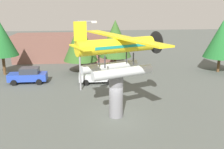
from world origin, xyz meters
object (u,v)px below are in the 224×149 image
car_near_blue (28,75)px  tree_center_back (115,38)px  floatplane_monument (118,52)px  car_mid_silver (98,75)px  streetlight_primary (82,50)px  tree_west (1,38)px  storefront_building (64,47)px  tree_far_east (221,39)px  tree_east (80,41)px  display_pedestal (116,95)px

car_near_blue → tree_center_back: tree_center_back is taller
floatplane_monument → car_mid_silver: (-1.04, 9.11, -4.29)m
streetlight_primary → tree_west: streetlight_primary is taller
streetlight_primary → tree_center_back: streetlight_primary is taller
storefront_building → tree_far_east: tree_far_east is taller
car_mid_silver → tree_far_east: (16.02, 3.24, 3.44)m
car_mid_silver → tree_east: 5.96m
display_pedestal → car_near_blue: size_ratio=0.83×
tree_east → tree_far_east: (17.97, -1.38, 0.22)m
car_near_blue → tree_center_back: size_ratio=0.63×
floatplane_monument → tree_far_east: bearing=17.3°
tree_west → car_mid_silver: bearing=-22.1°
display_pedestal → streetlight_primary: size_ratio=0.49×
display_pedestal → tree_center_back: size_ratio=0.52×
tree_east → floatplane_monument: bearing=-77.7°
floatplane_monument → streetlight_primary: 7.35m
floatplane_monument → tree_center_back: bearing=61.7°
streetlight_primary → tree_east: streetlight_primary is taller
car_mid_silver → storefront_building: size_ratio=0.28×
car_near_blue → tree_far_east: (23.87, 2.45, 3.44)m
streetlight_primary → tree_west: 12.16m
tree_west → floatplane_monument: bearing=-47.6°
display_pedestal → tree_center_back: tree_center_back is taller
display_pedestal → car_near_blue: bearing=131.4°
streetlight_primary → floatplane_monument: bearing=-67.7°
car_near_blue → tree_west: size_ratio=0.62×
tree_west → tree_east: (9.65, -0.10, -0.49)m
tree_center_back → streetlight_primary: bearing=-119.0°
tree_east → streetlight_primary: bearing=-88.1°
storefront_building → tree_east: bearing=-71.7°
tree_far_east → storefront_building: bearing=155.1°
display_pedestal → car_mid_silver: 9.25m
display_pedestal → floatplane_monument: bearing=22.2°
car_mid_silver → tree_far_east: 16.70m
tree_east → tree_far_east: size_ratio=0.97×
car_near_blue → tree_far_east: tree_far_east is taller
floatplane_monument → car_near_blue: (-8.90, 9.89, -4.29)m
display_pedestal → car_mid_silver: (-0.92, 9.16, -0.87)m
floatplane_monument → storefront_building: size_ratio=0.66×
floatplane_monument → tree_center_back: 14.61m
streetlight_primary → tree_west: size_ratio=1.05×
car_mid_silver → tree_east: size_ratio=0.64×
streetlight_primary → tree_west: bearing=144.3°
streetlight_primary → tree_far_east: (17.74, 5.61, 0.14)m
streetlight_primary → tree_east: 6.99m
tree_west → tree_east: tree_west is taller
storefront_building → tree_center_back: tree_center_back is taller
car_near_blue → car_mid_silver: size_ratio=1.00×
tree_center_back → tree_far_east: size_ratio=1.00×
streetlight_primary → storefront_building: size_ratio=0.47×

